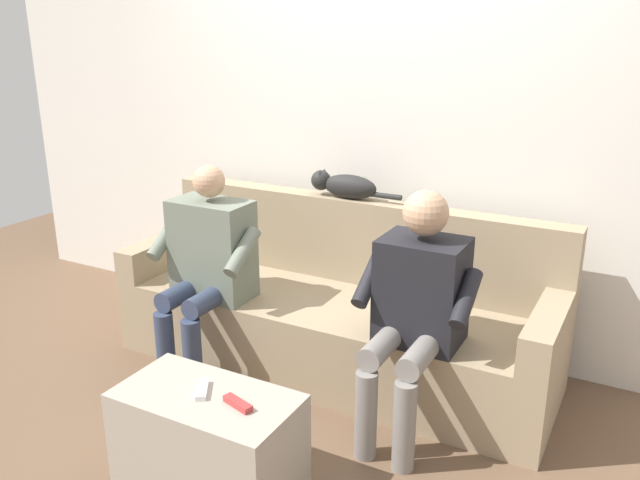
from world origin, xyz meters
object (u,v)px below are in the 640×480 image
at_px(person_left_seated, 417,301).
at_px(remote_red, 238,403).
at_px(coffee_table, 208,439).
at_px(person_right_seated, 207,259).
at_px(couch, 336,316).
at_px(remote_white, 202,389).
at_px(cat_on_backrest, 344,185).

xyz_separation_m(person_left_seated, remote_red, (0.43, 0.81, -0.21)).
height_order(coffee_table, remote_red, remote_red).
bearing_deg(person_right_seated, couch, -148.36).
height_order(couch, remote_white, couch).
height_order(coffee_table, remote_white, remote_white).
distance_m(cat_on_backrest, remote_red, 1.55).
distance_m(couch, remote_red, 1.19).
relative_size(person_right_seated, remote_white, 7.79).
xyz_separation_m(person_left_seated, remote_white, (0.62, 0.79, -0.22)).
bearing_deg(person_left_seated, remote_white, 52.04).
relative_size(couch, cat_on_backrest, 4.36).
bearing_deg(remote_red, person_right_seated, -30.03).
bearing_deg(coffee_table, person_right_seated, -53.33).
relative_size(coffee_table, cat_on_backrest, 1.35).
height_order(person_left_seated, remote_white, person_left_seated).
bearing_deg(person_right_seated, coffee_table, 126.67).
xyz_separation_m(coffee_table, remote_white, (0.03, -0.01, 0.22)).
relative_size(cat_on_backrest, remote_white, 3.75).
bearing_deg(couch, coffee_table, 90.00).
xyz_separation_m(cat_on_backrest, remote_red, (-0.25, 1.43, -0.55)).
relative_size(person_left_seated, remote_white, 7.80).
bearing_deg(person_right_seated, remote_white, 125.88).
relative_size(person_right_seated, remote_red, 8.10).
height_order(person_right_seated, cat_on_backrest, person_right_seated).
relative_size(coffee_table, person_left_seated, 0.65).
height_order(person_left_seated, cat_on_backrest, person_left_seated).
distance_m(remote_white, remote_red, 0.19).
relative_size(person_left_seated, person_right_seated, 1.00).
bearing_deg(remote_white, person_right_seated, 3.70).
distance_m(person_right_seated, cat_on_backrest, 0.87).
height_order(cat_on_backrest, remote_red, cat_on_backrest).
xyz_separation_m(cat_on_backrest, remote_white, (-0.06, 1.41, -0.55)).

